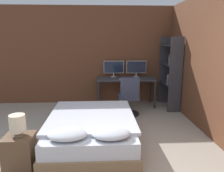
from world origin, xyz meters
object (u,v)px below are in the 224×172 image
object	(u,v)px
bookshelf	(171,70)
monitor_left	(114,68)
bed	(92,130)
computer_mouse	(138,79)
bedside_lamp	(17,123)
monitor_right	(136,68)
desk	(126,81)
office_chair	(129,100)
keyboard	(127,80)
nightstand	(20,152)

from	to	relation	value
bookshelf	monitor_left	bearing A→B (deg)	160.06
bed	monitor_left	distance (m)	2.65
bed	monitor_left	bearing A→B (deg)	77.75
monitor_left	computer_mouse	bearing A→B (deg)	-38.71
bedside_lamp	bed	bearing A→B (deg)	35.06
monitor_left	monitor_right	xyz separation A→B (m)	(0.64, 0.00, 0.00)
desk	bookshelf	bearing A→B (deg)	-13.95
computer_mouse	office_chair	size ratio (longest dim) A/B	0.07
monitor_left	bed	bearing A→B (deg)	-102.25
monitor_left	bookshelf	xyz separation A→B (m)	(1.46, -0.53, -0.01)
keyboard	monitor_right	bearing A→B (deg)	56.93
bed	monitor_left	world-z (taller)	monitor_left
bedside_lamp	computer_mouse	xyz separation A→B (m)	(2.13, 2.68, 0.11)
bedside_lamp	monitor_left	bearing A→B (deg)	64.37
monitor_right	keyboard	xyz separation A→B (m)	(-0.32, -0.49, -0.25)
nightstand	bedside_lamp	size ratio (longest dim) A/B	1.63
bed	office_chair	size ratio (longest dim) A/B	2.09
nightstand	monitor_right	size ratio (longest dim) A/B	0.88
monitor_left	bookshelf	distance (m)	1.56
office_chair	desk	bearing A→B (deg)	88.54
bed	office_chair	distance (m)	1.65
monitor_left	bedside_lamp	bearing A→B (deg)	-115.63
nightstand	keyboard	bearing A→B (deg)	55.52
monitor_left	keyboard	xyz separation A→B (m)	(0.32, -0.49, -0.25)
desk	monitor_right	world-z (taller)	monitor_right
nightstand	keyboard	distance (m)	3.29
nightstand	bedside_lamp	distance (m)	0.43
bedside_lamp	monitor_left	distance (m)	3.53
bed	nightstand	xyz separation A→B (m)	(-0.98, -0.69, -0.01)
monitor_left	keyboard	size ratio (longest dim) A/B	1.39
monitor_left	monitor_right	distance (m)	0.64
bed	monitor_left	xyz separation A→B (m)	(0.54, 2.48, 0.77)
monitor_right	keyboard	bearing A→B (deg)	-123.07
bed	bookshelf	distance (m)	2.89
computer_mouse	desk	bearing A→B (deg)	140.22
nightstand	office_chair	world-z (taller)	office_chair
nightstand	computer_mouse	distance (m)	3.46
bedside_lamp	monitor_right	world-z (taller)	monitor_right
bed	bookshelf	xyz separation A→B (m)	(2.00, 1.95, 0.76)
nightstand	bookshelf	world-z (taller)	bookshelf
office_chair	bookshelf	world-z (taller)	bookshelf
bedside_lamp	keyboard	size ratio (longest dim) A/B	0.75
nightstand	keyboard	world-z (taller)	keyboard
bed	nightstand	bearing A→B (deg)	-144.94
bedside_lamp	desk	distance (m)	3.45
nightstand	desk	distance (m)	3.48
bed	office_chair	world-z (taller)	office_chair
bedside_lamp	monitor_left	xyz separation A→B (m)	(1.52, 3.17, 0.35)
desk	keyboard	world-z (taller)	keyboard
bedside_lamp	desk	world-z (taller)	bedside_lamp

